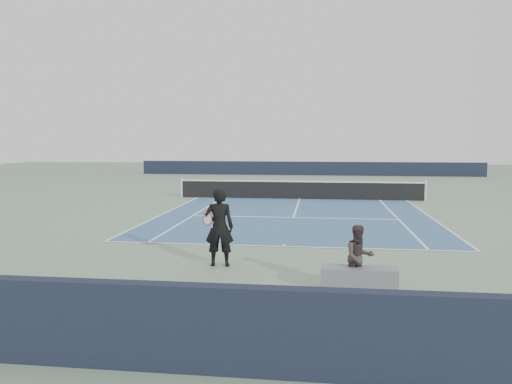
# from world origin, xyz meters

# --- Properties ---
(ground) EXTENTS (80.00, 80.00, 0.00)m
(ground) POSITION_xyz_m (0.00, 0.00, 0.00)
(ground) COLOR slate
(court_surface) EXTENTS (10.97, 23.77, 0.01)m
(court_surface) POSITION_xyz_m (0.00, 0.00, 0.01)
(court_surface) COLOR #375982
(court_surface) RESTS_ON ground
(tennis_net) EXTENTS (12.90, 0.10, 1.07)m
(tennis_net) POSITION_xyz_m (0.00, 0.00, 0.50)
(tennis_net) COLOR silver
(tennis_net) RESTS_ON ground
(windscreen_far) EXTENTS (30.00, 0.25, 1.20)m
(windscreen_far) POSITION_xyz_m (0.00, 17.88, 0.60)
(windscreen_far) COLOR black
(windscreen_far) RESTS_ON ground
(windscreen_near) EXTENTS (30.00, 0.25, 1.20)m
(windscreen_near) POSITION_xyz_m (0.00, -19.88, 0.60)
(windscreen_near) COLOR black
(windscreen_near) RESTS_ON ground
(tennis_player) EXTENTS (0.84, 0.59, 1.95)m
(tennis_player) POSITION_xyz_m (-1.41, -14.27, 0.97)
(tennis_player) COLOR black
(tennis_player) RESTS_ON ground
(tennis_ball) EXTENTS (0.06, 0.06, 0.06)m
(tennis_ball) POSITION_xyz_m (-1.30, -15.02, 0.03)
(tennis_ball) COLOR yellow
(tennis_ball) RESTS_ON ground
(spectator_bench) EXTENTS (1.63, 0.97, 1.38)m
(spectator_bench) POSITION_xyz_m (1.86, -15.93, 0.49)
(spectator_bench) COLOR slate
(spectator_bench) RESTS_ON ground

